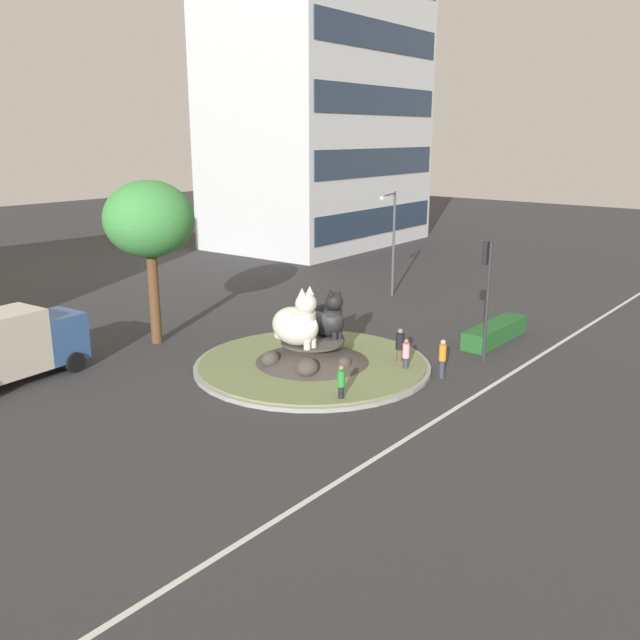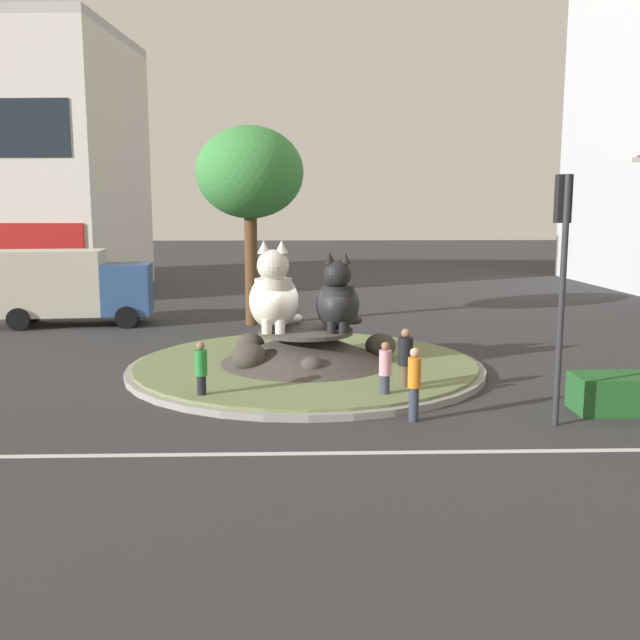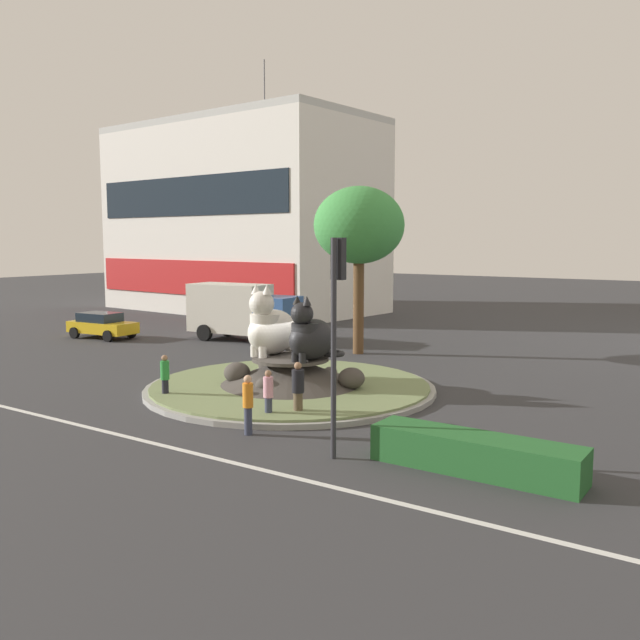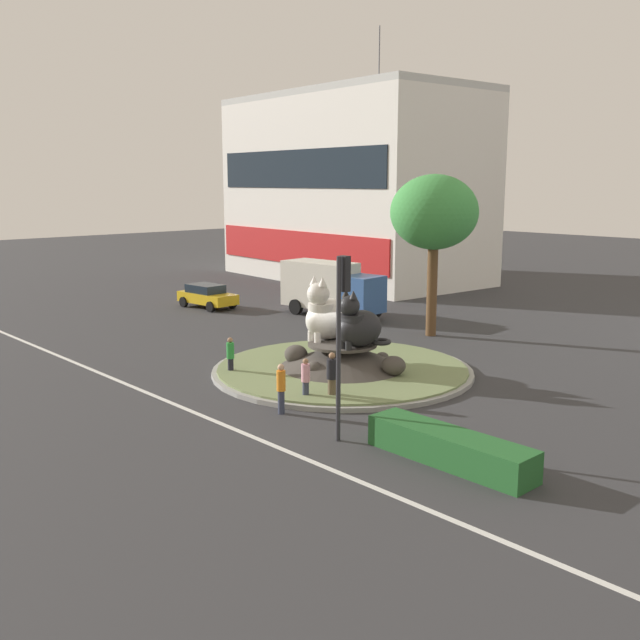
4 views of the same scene
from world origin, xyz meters
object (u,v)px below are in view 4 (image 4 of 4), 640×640
object	(u,v)px
cat_statue_black	(358,326)
pedestrian_black_shirt	(332,376)
pedestrian_orange_shirt	(281,387)
delivery_box_truck	(330,287)
shophouse_block	(353,188)
pedestrian_green_shirt	(230,356)
sedan_on_far_lane	(207,295)
pedestrian_pink_shirt	(306,379)
broadleaf_tree_behind_island	(434,213)
traffic_light_mast	(341,315)
cat_statue_white	(327,316)

from	to	relation	value
cat_statue_black	pedestrian_black_shirt	xyz separation A→B (m)	(1.60, -2.94, -1.17)
pedestrian_orange_shirt	delivery_box_truck	world-z (taller)	delivery_box_truck
shophouse_block	pedestrian_green_shirt	bearing A→B (deg)	-50.33
pedestrian_black_shirt	sedan_on_far_lane	distance (m)	20.92
pedestrian_pink_shirt	pedestrian_green_shirt	xyz separation A→B (m)	(-4.60, 0.04, 0.02)
cat_statue_black	pedestrian_pink_shirt	bearing A→B (deg)	19.39
pedestrian_orange_shirt	pedestrian_black_shirt	xyz separation A→B (m)	(0.13, 2.25, 0.00)
broadleaf_tree_behind_island	pedestrian_pink_shirt	xyz separation A→B (m)	(4.11, -12.19, -5.34)
pedestrian_pink_shirt	traffic_light_mast	bearing A→B (deg)	4.88
pedestrian_orange_shirt	delivery_box_truck	size ratio (longest dim) A/B	0.27
pedestrian_pink_shirt	delivery_box_truck	bearing A→B (deg)	164.92
traffic_light_mast	pedestrian_green_shirt	bearing A→B (deg)	75.90
cat_statue_black	pedestrian_pink_shirt	distance (m)	3.99
traffic_light_mast	broadleaf_tree_behind_island	distance (m)	16.18
pedestrian_black_shirt	pedestrian_green_shirt	xyz separation A→B (m)	(-5.21, -0.68, -0.08)
pedestrian_black_shirt	pedestrian_green_shirt	size ratio (longest dim) A/B	1.12
cat_statue_white	pedestrian_green_shirt	world-z (taller)	cat_statue_white
cat_statue_white	pedestrian_orange_shirt	world-z (taller)	cat_statue_white
delivery_box_truck	pedestrian_green_shirt	bearing A→B (deg)	-65.45
pedestrian_black_shirt	pedestrian_pink_shirt	size ratio (longest dim) A/B	1.13
pedestrian_orange_shirt	delivery_box_truck	distance (m)	18.40
sedan_on_far_lane	broadleaf_tree_behind_island	bearing A→B (deg)	9.32
cat_statue_white	traffic_light_mast	bearing A→B (deg)	48.95
sedan_on_far_lane	pedestrian_orange_shirt	bearing A→B (deg)	-32.25
cat_statue_black	traffic_light_mast	distance (m)	7.39
shophouse_block	pedestrian_orange_shirt	world-z (taller)	shophouse_block
pedestrian_orange_shirt	pedestrian_green_shirt	size ratio (longest dim) A/B	1.08
broadleaf_tree_behind_island	sedan_on_far_lane	xyz separation A→B (m)	(-14.70, -3.70, -5.41)
sedan_on_far_lane	delivery_box_truck	distance (m)	8.15
sedan_on_far_lane	traffic_light_mast	bearing A→B (deg)	-29.46
shophouse_block	pedestrian_black_shirt	size ratio (longest dim) A/B	12.19
cat_statue_black	pedestrian_orange_shirt	world-z (taller)	cat_statue_black
cat_statue_white	broadleaf_tree_behind_island	size ratio (longest dim) A/B	0.33
traffic_light_mast	pedestrian_pink_shirt	bearing A→B (deg)	62.08
pedestrian_black_shirt	delivery_box_truck	xyz separation A→B (m)	(-12.27, 11.57, 0.73)
cat_statue_white	pedestrian_green_shirt	size ratio (longest dim) A/B	1.68
broadleaf_tree_behind_island	traffic_light_mast	bearing A→B (deg)	-61.03
cat_statue_black	delivery_box_truck	bearing A→B (deg)	-124.68
cat_statue_black	sedan_on_far_lane	world-z (taller)	cat_statue_black
pedestrian_orange_shirt	pedestrian_pink_shirt	xyz separation A→B (m)	(-0.48, 1.53, -0.10)
shophouse_block	pedestrian_black_shirt	xyz separation A→B (m)	(23.14, -24.33, -6.29)
traffic_light_mast	broadleaf_tree_behind_island	world-z (taller)	broadleaf_tree_behind_island
sedan_on_far_lane	delivery_box_truck	xyz separation A→B (m)	(7.16, 3.78, 0.91)
sedan_on_far_lane	cat_statue_white	bearing A→B (deg)	-21.28
cat_statue_white	pedestrian_pink_shirt	bearing A→B (deg)	36.94
cat_statue_black	traffic_light_mast	xyz separation A→B (m)	(4.64, -5.48, 1.77)
broadleaf_tree_behind_island	sedan_on_far_lane	world-z (taller)	broadleaf_tree_behind_island
pedestrian_black_shirt	delivery_box_truck	distance (m)	16.88
shophouse_block	pedestrian_pink_shirt	bearing A→B (deg)	-44.00
pedestrian_orange_shirt	pedestrian_pink_shirt	size ratio (longest dim) A/B	1.10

